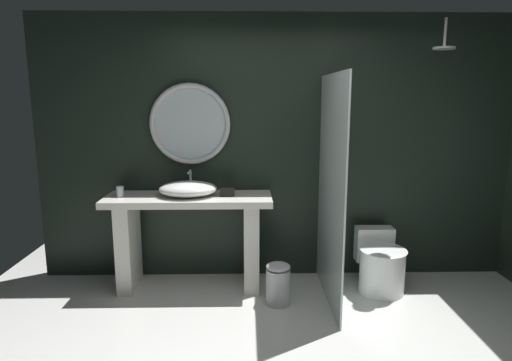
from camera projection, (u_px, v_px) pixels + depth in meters
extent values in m
cube|color=black|center=(280.00, 149.00, 4.40)|extent=(4.80, 0.10, 2.60)
cube|color=silver|center=(189.00, 199.00, 4.13)|extent=(1.56, 0.53, 0.06)
cube|color=silver|center=(128.00, 245.00, 4.20)|extent=(0.14, 0.45, 0.84)
cube|color=silver|center=(251.00, 244.00, 4.23)|extent=(0.14, 0.45, 0.84)
ellipsoid|color=white|center=(188.00, 189.00, 4.12)|extent=(0.54, 0.45, 0.14)
cylinder|color=#B7B7BC|center=(191.00, 181.00, 4.31)|extent=(0.02, 0.02, 0.22)
cylinder|color=#B7B7BC|center=(189.00, 172.00, 4.22)|extent=(0.02, 0.14, 0.02)
cylinder|color=silver|center=(120.00, 191.00, 4.09)|extent=(0.07, 0.07, 0.10)
cube|color=black|center=(227.00, 191.00, 4.13)|extent=(0.14, 0.11, 0.09)
torus|color=#B7B7BC|center=(190.00, 124.00, 4.24)|extent=(0.78, 0.05, 0.78)
cylinder|color=#B2BCC1|center=(190.00, 124.00, 4.25)|extent=(0.70, 0.01, 0.70)
cube|color=silver|center=(331.00, 191.00, 3.84)|extent=(0.02, 1.15, 2.01)
cylinder|color=#B7B7BC|center=(445.00, 32.00, 3.88)|extent=(0.02, 0.02, 0.25)
cylinder|color=#B7B7BC|center=(444.00, 48.00, 3.90)|extent=(0.19, 0.19, 0.02)
cylinder|color=white|center=(382.00, 271.00, 4.12)|extent=(0.41, 0.41, 0.41)
ellipsoid|color=white|center=(383.00, 249.00, 4.08)|extent=(0.43, 0.48, 0.02)
cube|color=white|center=(374.00, 244.00, 4.37)|extent=(0.37, 0.16, 0.34)
cylinder|color=#B7B7BC|center=(278.00, 287.00, 3.89)|extent=(0.21, 0.21, 0.32)
ellipsoid|color=#B7B7BC|center=(278.00, 267.00, 3.86)|extent=(0.21, 0.21, 0.06)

